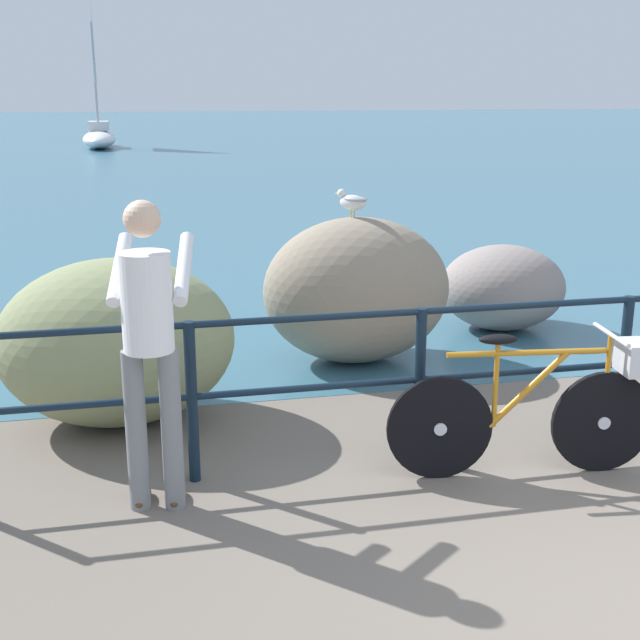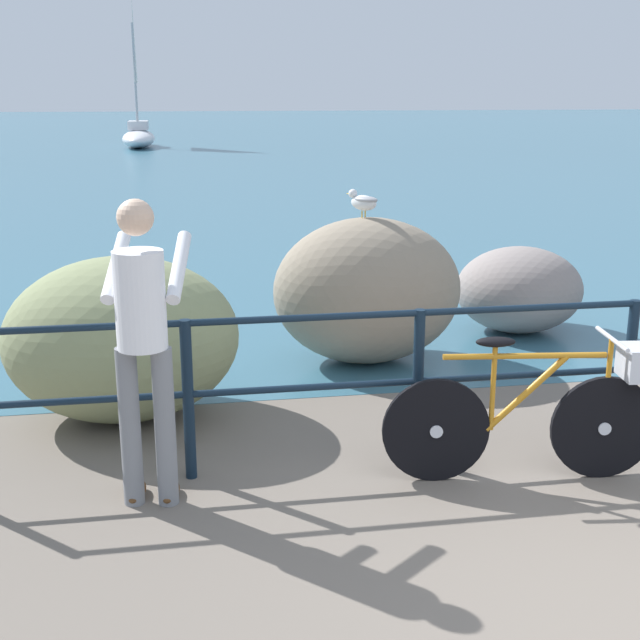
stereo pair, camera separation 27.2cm
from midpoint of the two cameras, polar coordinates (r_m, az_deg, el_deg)
name	(u,v)px [view 2 (the right image)]	position (r m, az deg, el deg)	size (l,w,h in m)	color
ground_plane	(259,180)	(23.12, -3.83, 9.44)	(120.00, 120.00, 0.10)	#6B6056
sea_surface	(213,130)	(51.19, -7.14, 12.67)	(120.00, 90.00, 0.01)	#38667A
promenade_railing	(526,362)	(5.62, 15.20, -2.79)	(7.30, 0.07, 1.02)	black
bicycle	(546,408)	(5.35, 16.49, -5.76)	(1.69, 0.48, 0.92)	black
person_at_railing	(143,340)	(4.75, -10.32, -1.33)	(0.52, 0.67, 1.78)	slate
breakwater_boulder_main	(367,291)	(7.35, 4.29, 1.99)	(1.65, 1.23, 1.28)	gray
breakwater_boulder_left	(122,338)	(6.21, -12.07, -1.25)	(1.69, 1.42, 1.19)	gray
breakwater_boulder_right	(519,290)	(8.57, 14.25, 2.01)	(1.25, 1.13, 0.85)	gray
seagull	(363,201)	(7.22, 4.05, 8.05)	(0.27, 0.30, 0.23)	gold
sailboat	(138,130)	(36.41, -12.03, 12.51)	(1.34, 4.41, 6.16)	white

